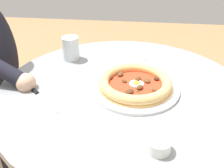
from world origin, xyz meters
TOP-DOWN VIEW (x-y plane):
  - dining_table at (0.00, 0.00)m, footprint 0.89×0.89m
  - pizza_on_plate at (0.04, -0.00)m, footprint 0.31×0.31m
  - water_glass at (-0.24, 0.21)m, footprint 0.07×0.07m
  - steak_knife at (-0.30, -0.06)m, footprint 0.17×0.16m
  - ramekin_capers at (0.11, -0.28)m, footprint 0.06×0.06m
  - fork_utensil at (0.03, 0.30)m, footprint 0.10×0.14m

SIDE VIEW (x-z plane):
  - dining_table at x=0.00m, z-range 0.17..0.89m
  - fork_utensil at x=0.03m, z-range 0.72..0.72m
  - steak_knife at x=-0.30m, z-range 0.72..0.73m
  - ramekin_capers at x=0.11m, z-range 0.72..0.76m
  - pizza_on_plate at x=0.04m, z-range 0.72..0.76m
  - water_glass at x=-0.24m, z-range 0.71..0.81m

